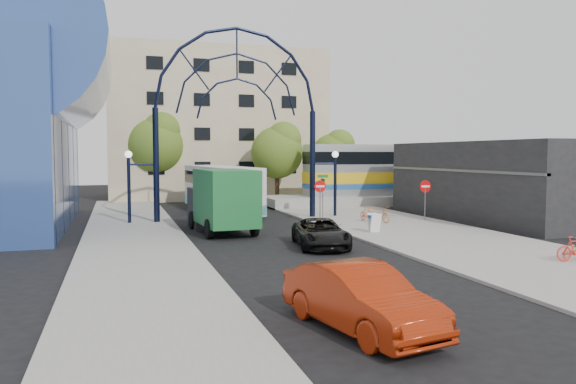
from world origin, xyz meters
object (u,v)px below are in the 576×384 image
object	(u,v)px
gateway_arch	(237,84)
do_not_enter_sign	(425,190)
tree_north_a	(279,150)
sandwich_board	(374,220)
red_sedan	(360,298)
stop_sign	(320,190)
black_suv	(321,233)
city_bus	(221,188)
green_truck	(221,201)
bike_far_b	(576,249)
bike_far_a	(575,249)
tree_north_c	(335,153)
bike_near_a	(379,214)
bike_near_b	(367,214)
train_car	(444,169)
tree_north_b	(157,142)
street_name_sign	(323,187)

from	to	relation	value
gateway_arch	do_not_enter_sign	distance (m)	13.43
tree_north_a	sandwich_board	bearing A→B (deg)	-91.50
sandwich_board	red_sedan	bearing A→B (deg)	-116.91
stop_sign	red_sedan	bearing A→B (deg)	-107.75
gateway_arch	black_suv	xyz separation A→B (m)	(1.51, -11.00, -7.91)
gateway_arch	city_bus	size ratio (longest dim) A/B	1.11
black_suv	red_sedan	distance (m)	12.04
green_truck	sandwich_board	bearing A→B (deg)	-27.44
city_bus	bike_far_b	bearing A→B (deg)	-73.51
sandwich_board	bike_far_a	size ratio (longest dim) A/B	0.64
tree_north_c	black_suv	size ratio (longest dim) A/B	1.40
do_not_enter_sign	bike_near_a	xyz separation A→B (m)	(-3.17, -0.08, -1.38)
sandwich_board	red_sedan	xyz separation A→B (m)	(-7.39, -14.56, 0.05)
stop_sign	red_sedan	world-z (taller)	stop_sign
city_bus	black_suv	bearing A→B (deg)	-90.42
city_bus	bike_near_b	distance (m)	11.90
gateway_arch	sandwich_board	world-z (taller)	gateway_arch
train_car	bike_near_b	distance (m)	17.39
black_suv	bike_near_a	world-z (taller)	black_suv
stop_sign	bike_near_b	size ratio (longest dim) A/B	1.67
city_bus	do_not_enter_sign	bearing A→B (deg)	-47.17
bike_near_b	tree_north_b	bearing A→B (deg)	114.94
tree_north_a	bike_far_b	bearing A→B (deg)	-83.51
gateway_arch	bike_near_b	size ratio (longest dim) A/B	9.09
tree_north_c	bike_near_a	bearing A→B (deg)	-103.40
stop_sign	red_sedan	xyz separation A→B (m)	(-6.59, -20.58, -1.20)
green_truck	bike_near_b	xyz separation A→B (m)	(9.14, 1.20, -1.13)
sandwich_board	train_car	distance (m)	21.65
sandwich_board	green_truck	distance (m)	8.24
bike_near_a	tree_north_c	bearing A→B (deg)	57.99
do_not_enter_sign	tree_north_c	world-z (taller)	tree_north_c
do_not_enter_sign	black_suv	size ratio (longest dim) A/B	0.53
train_car	bike_far_a	bearing A→B (deg)	-112.13
bike_near_a	bike_near_b	world-z (taller)	bike_near_a
bike_near_a	bike_near_b	bearing A→B (deg)	121.61
bike_far_a	green_truck	bearing A→B (deg)	28.60
tree_north_c	city_bus	distance (m)	14.88
black_suv	bike_near_a	size ratio (longest dim) A/B	2.58
red_sedan	bike_far_b	distance (m)	12.34
bike_near_b	bike_far_a	world-z (taller)	bike_near_b
stop_sign	street_name_sign	world-z (taller)	street_name_sign
train_car	street_name_sign	bearing A→B (deg)	-147.58
stop_sign	tree_north_c	distance (m)	17.68
sandwich_board	tree_north_c	xyz separation A→B (m)	(6.52, 21.95, 3.53)
train_car	bike_near_b	world-z (taller)	train_car
do_not_enter_sign	train_car	world-z (taller)	train_car
bike_far_b	green_truck	bearing A→B (deg)	49.83
tree_north_b	green_truck	bearing A→B (deg)	-84.57
black_suv	gateway_arch	bearing A→B (deg)	107.46
gateway_arch	do_not_enter_sign	xyz separation A→B (m)	(11.00, -4.00, -6.58)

